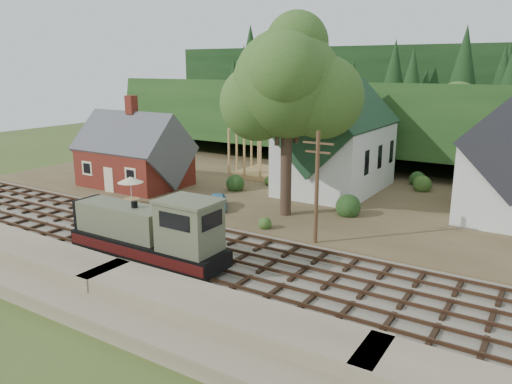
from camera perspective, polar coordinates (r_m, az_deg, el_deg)
The scene contains 16 objects.
ground at distance 34.33m, azimuth -7.78°, elevation -6.58°, with size 140.00×140.00×0.00m, color #384C1E.
embankment at distance 28.91m, azimuth -18.85°, elevation -11.38°, with size 64.00×5.00×1.60m, color #7F7259.
railroad_bed at distance 34.30m, azimuth -7.79°, elevation -6.46°, with size 64.00×11.00×0.16m, color #726B5B.
village_flat at distance 48.76m, azimuth 5.87°, elevation -0.06°, with size 64.00×26.00×0.30m, color brown.
hillside at distance 70.66m, azimuth 14.62°, elevation 3.89°, with size 70.00×28.00×8.00m, color #1E3F19.
ridge at distance 85.87m, azimuth 17.95°, elevation 5.43°, with size 80.00×20.00×12.00m, color black.
depot at distance 51.89m, azimuth -13.72°, elevation 3.94°, with size 10.80×7.41×9.00m.
church at distance 48.46m, azimuth 9.04°, elevation 5.82°, with size 8.40×15.17×13.00m.
timber_frame at distance 54.35m, azimuth 2.17°, elevation 4.85°, with size 8.20×6.20×6.99m.
lattice_tower at distance 58.93m, azimuth 5.23°, elevation 12.14°, with size 3.20×3.20×12.12m.
big_tree at distance 39.28m, azimuth 3.87°, elevation 11.42°, with size 10.90×8.40×14.70m.
telegraph_pole_near at distance 33.63m, azimuth 6.96°, elevation 0.58°, with size 2.20×0.28×8.00m.
locomotive at distance 31.79m, azimuth -11.85°, elevation -4.65°, with size 11.08×2.77×4.46m.
car_blue at distance 42.57m, azimuth -4.37°, elevation -1.07°, with size 1.46×3.64×1.24m, color #62ABD3.
car_green at distance 56.44m, azimuth -15.18°, elevation 2.27°, with size 1.29×3.70×1.22m, color gray.
patio_set at distance 44.73m, azimuth -14.15°, elevation 1.24°, with size 2.22×2.22×2.47m.
Camera 1 is at (20.87, -24.41, 12.12)m, focal length 35.00 mm.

